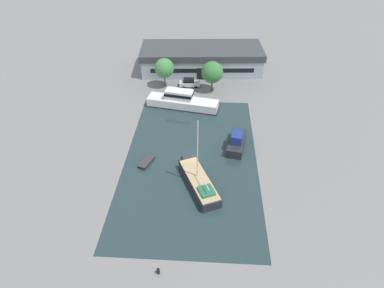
% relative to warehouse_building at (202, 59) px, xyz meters
% --- Properties ---
extents(ground_plane, '(440.00, 440.00, 0.00)m').
position_rel_warehouse_building_xyz_m(ground_plane, '(-0.41, -33.40, -2.67)').
color(ground_plane, slate).
extents(water_canal, '(20.37, 36.37, 0.01)m').
position_rel_warehouse_building_xyz_m(water_canal, '(-0.41, -33.40, -2.67)').
color(water_canal, '#23383D').
rests_on(water_canal, ground).
extents(warehouse_building, '(28.11, 12.86, 5.28)m').
position_rel_warehouse_building_xyz_m(warehouse_building, '(0.00, 0.00, 0.00)').
color(warehouse_building, '#99A8B2').
rests_on(warehouse_building, ground).
extents(quay_tree_near_building, '(4.42, 4.42, 6.42)m').
position_rel_warehouse_building_xyz_m(quay_tree_near_building, '(2.51, -10.55, 1.53)').
color(quay_tree_near_building, brown).
rests_on(quay_tree_near_building, ground).
extents(quay_tree_by_water, '(4.03, 4.03, 6.25)m').
position_rel_warehouse_building_xyz_m(quay_tree_by_water, '(-7.43, -9.17, 1.56)').
color(quay_tree_by_water, brown).
rests_on(quay_tree_by_water, ground).
extents(parked_car, '(4.40, 2.18, 1.76)m').
position_rel_warehouse_building_xyz_m(parked_car, '(-2.25, -8.77, -1.80)').
color(parked_car, silver).
rests_on(parked_car, ground).
extents(sailboat_moored, '(6.45, 10.85, 10.61)m').
position_rel_warehouse_building_xyz_m(sailboat_moored, '(1.01, -39.16, -1.90)').
color(sailboat_moored, '#23282D').
rests_on(sailboat_moored, water_canal).
extents(motor_cruiser, '(14.07, 5.72, 3.52)m').
position_rel_warehouse_building_xyz_m(motor_cruiser, '(-3.14, -17.51, -1.39)').
color(motor_cruiser, white).
rests_on(motor_cruiser, water_canal).
extents(small_dinghy, '(2.36, 3.55, 0.49)m').
position_rel_warehouse_building_xyz_m(small_dinghy, '(-7.18, -34.66, -2.42)').
color(small_dinghy, '#23282D').
rests_on(small_dinghy, water_canal).
extents(cabin_boat, '(3.70, 6.94, 2.92)m').
position_rel_warehouse_building_xyz_m(cabin_boat, '(6.82, -29.77, -1.61)').
color(cabin_boat, '#23282D').
rests_on(cabin_boat, water_canal).
extents(mooring_bollard, '(0.38, 0.38, 0.84)m').
position_rel_warehouse_building_xyz_m(mooring_bollard, '(-2.78, -53.26, -2.22)').
color(mooring_bollard, black).
rests_on(mooring_bollard, ground).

